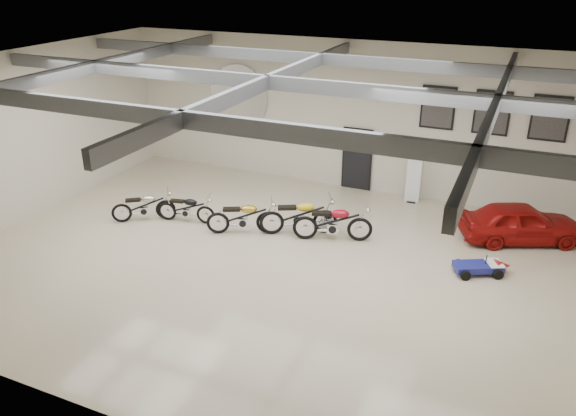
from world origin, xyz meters
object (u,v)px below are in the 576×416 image
at_px(banner_stand, 413,178).
at_px(motorcycle_black, 186,208).
at_px(motorcycle_red, 333,222).
at_px(vintage_car, 521,223).
at_px(motorcycle_yellow, 298,215).
at_px(motorcycle_gold, 243,216).
at_px(go_kart, 483,264).
at_px(motorcycle_silver, 143,206).

relative_size(banner_stand, motorcycle_black, 0.96).
distance_m(motorcycle_red, vintage_car, 5.29).
bearing_deg(motorcycle_yellow, motorcycle_gold, 176.07).
bearing_deg(go_kart, vintage_car, 45.15).
bearing_deg(motorcycle_silver, motorcycle_yellow, -23.02).
relative_size(motorcycle_silver, motorcycle_black, 1.05).
bearing_deg(vintage_car, banner_stand, 42.37).
xyz_separation_m(banner_stand, motorcycle_yellow, (-2.54, -3.57, -0.28)).
relative_size(banner_stand, motorcycle_silver, 0.91).
xyz_separation_m(motorcycle_red, go_kart, (4.13, -0.24, -0.30)).
height_order(banner_stand, go_kart, banner_stand).
distance_m(banner_stand, go_kart, 4.67).
bearing_deg(go_kart, motorcycle_silver, 157.65).
relative_size(go_kart, vintage_car, 0.45).
relative_size(motorcycle_silver, vintage_car, 0.56).
height_order(motorcycle_yellow, go_kart, motorcycle_yellow).
xyz_separation_m(motorcycle_red, vintage_car, (4.87, 2.08, -0.01)).
xyz_separation_m(motorcycle_silver, vintage_car, (10.56, 3.13, 0.08)).
bearing_deg(motorcycle_yellow, go_kart, -29.98).
relative_size(motorcycle_red, vintage_car, 0.66).
distance_m(motorcycle_gold, motorcycle_yellow, 1.61).
xyz_separation_m(banner_stand, vintage_car, (3.37, -1.50, -0.28)).
distance_m(motorcycle_black, go_kart, 8.59).
relative_size(motorcycle_black, motorcycle_gold, 0.86).
distance_m(motorcycle_gold, go_kart, 6.67).
relative_size(motorcycle_gold, motorcycle_yellow, 0.93).
xyz_separation_m(banner_stand, motorcycle_gold, (-4.02, -4.21, -0.32)).
height_order(motorcycle_black, vintage_car, vintage_car).
xyz_separation_m(motorcycle_yellow, go_kart, (5.17, -0.24, -0.31)).
bearing_deg(motorcycle_black, motorcycle_silver, -172.28).
xyz_separation_m(motorcycle_silver, motorcycle_yellow, (4.65, 1.07, 0.09)).
relative_size(banner_stand, motorcycle_yellow, 0.77).
height_order(motorcycle_black, motorcycle_gold, motorcycle_gold).
xyz_separation_m(banner_stand, motorcycle_red, (-1.49, -3.58, -0.28)).
height_order(banner_stand, vintage_car, banner_stand).
xyz_separation_m(banner_stand, motorcycle_black, (-5.95, -4.21, -0.39)).
distance_m(banner_stand, motorcycle_silver, 8.56).
relative_size(motorcycle_red, go_kart, 1.49).
bearing_deg(vintage_car, motorcycle_gold, 86.46).
xyz_separation_m(motorcycle_black, motorcycle_gold, (1.93, 0.00, 0.07)).
xyz_separation_m(banner_stand, go_kart, (2.64, -3.81, -0.58)).
distance_m(go_kart, vintage_car, 2.45).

